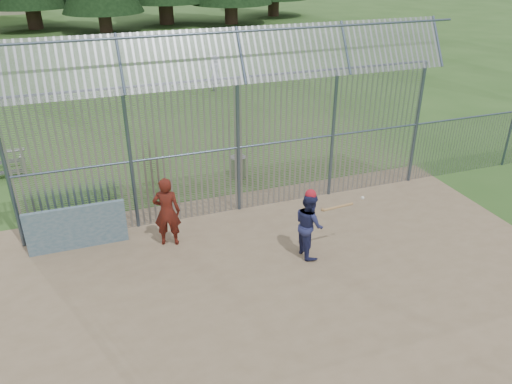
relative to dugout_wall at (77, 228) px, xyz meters
name	(u,v)px	position (x,y,z in m)	size (l,w,h in m)	color
ground	(284,275)	(4.60, -2.90, -0.62)	(120.00, 120.00, 0.00)	#2D511E
dirt_infield	(292,286)	(4.60, -3.40, -0.61)	(14.00, 10.00, 0.02)	#756047
dugout_wall	(77,228)	(0.00, 0.00, 0.00)	(2.50, 0.12, 1.20)	#38566B
batter	(309,225)	(5.52, -2.28, 0.26)	(0.84, 0.65, 1.73)	navy
onlooker	(167,212)	(2.26, -0.59, 0.36)	(0.70, 0.46, 1.92)	maroon
bg_kid_standing	(215,70)	(7.92, 15.29, 0.17)	(0.78, 0.50, 1.59)	gray
bg_kid_seated	(215,82)	(7.48, 13.74, -0.14)	(0.57, 0.24, 0.97)	slate
batting_gear	(316,197)	(5.67, -2.31, 1.03)	(1.54, 0.36, 0.57)	#AF1726
trash_can	(238,167)	(5.28, 2.84, -0.24)	(0.56, 0.56, 0.82)	gray
backstop_fence	(298,129)	(6.41, 0.53, 1.74)	(20.09, 0.81, 5.30)	#47566B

